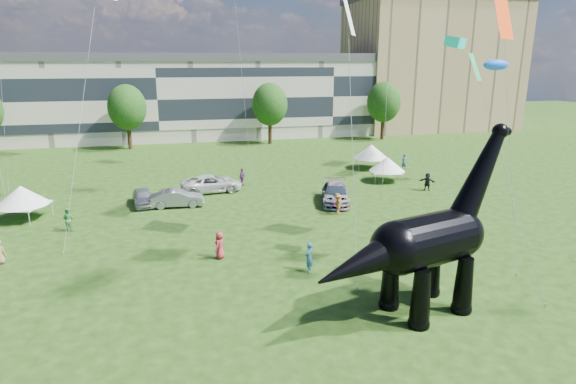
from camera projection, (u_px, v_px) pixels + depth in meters
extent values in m
plane|color=#16330C|center=(328.00, 354.00, 20.46)|extent=(220.00, 220.00, 0.00)
cube|color=beige|center=(158.00, 100.00, 75.28)|extent=(78.00, 11.00, 12.00)
cube|color=tan|center=(429.00, 66.00, 87.40)|extent=(28.00, 18.00, 22.00)
cylinder|color=#382314|center=(130.00, 138.00, 67.12)|extent=(0.56, 0.56, 3.20)
ellipsoid|color=#14380F|center=(127.00, 104.00, 65.86)|extent=(5.20, 5.20, 6.24)
cylinder|color=#382314|center=(270.00, 133.00, 71.54)|extent=(0.56, 0.56, 3.20)
ellipsoid|color=#14380F|center=(270.00, 101.00, 70.29)|extent=(5.20, 5.20, 6.24)
cylinder|color=#382314|center=(382.00, 129.00, 75.53)|extent=(0.56, 0.56, 3.20)
ellipsoid|color=#14380F|center=(384.00, 99.00, 74.28)|extent=(5.20, 5.20, 6.24)
cone|color=black|center=(421.00, 299.00, 22.19)|extent=(1.22, 1.22, 2.86)
sphere|color=black|center=(419.00, 323.00, 22.53)|extent=(1.05, 1.05, 1.05)
cone|color=black|center=(390.00, 281.00, 23.95)|extent=(1.22, 1.22, 2.86)
sphere|color=black|center=(389.00, 304.00, 24.28)|extent=(1.05, 1.05, 1.05)
cone|color=black|center=(464.00, 285.00, 23.55)|extent=(1.22, 1.22, 2.86)
sphere|color=black|center=(461.00, 308.00, 23.88)|extent=(1.05, 1.05, 1.05)
cone|color=black|center=(432.00, 269.00, 25.31)|extent=(1.22, 1.22, 2.86)
sphere|color=black|center=(430.00, 291.00, 25.64)|extent=(1.05, 1.05, 1.05)
cylinder|color=black|center=(429.00, 240.00, 23.10)|extent=(4.56, 3.59, 2.57)
sphere|color=black|center=(397.00, 248.00, 22.15)|extent=(2.57, 2.57, 2.57)
sphere|color=black|center=(458.00, 233.00, 24.05)|extent=(2.48, 2.48, 2.48)
cone|color=black|center=(480.00, 177.00, 23.87)|extent=(3.84, 2.37, 5.04)
sphere|color=black|center=(500.00, 131.00, 23.85)|extent=(0.80, 0.80, 0.80)
cylinder|color=black|center=(504.00, 132.00, 23.99)|extent=(0.76, 0.59, 0.42)
cone|color=black|center=(363.00, 263.00, 21.30)|extent=(5.39, 3.33, 2.80)
imported|color=#B8B8BE|center=(143.00, 197.00, 41.29)|extent=(2.20, 4.30, 1.40)
imported|color=gray|center=(177.00, 198.00, 40.81)|extent=(4.54, 1.75, 1.47)
imported|color=silver|center=(211.00, 184.00, 45.42)|extent=(6.03, 3.32, 1.60)
imported|color=#595960|center=(335.00, 194.00, 41.90)|extent=(3.77, 6.08, 1.64)
cube|color=white|center=(387.00, 171.00, 49.32)|extent=(3.54, 3.54, 0.11)
cone|color=white|center=(387.00, 164.00, 49.12)|extent=(4.48, 4.48, 1.42)
cylinder|color=#999999|center=(375.00, 179.00, 48.25)|extent=(0.06, 0.06, 1.04)
cylinder|color=#999999|center=(402.00, 180.00, 48.10)|extent=(0.06, 0.06, 1.04)
cylinder|color=#999999|center=(372.00, 173.00, 50.81)|extent=(0.06, 0.06, 1.04)
cylinder|color=#999999|center=(398.00, 174.00, 50.66)|extent=(0.06, 0.06, 1.04)
cube|color=silver|center=(371.00, 159.00, 55.17)|extent=(3.88, 3.88, 0.13)
cone|color=silver|center=(371.00, 151.00, 54.95)|extent=(4.92, 4.92, 1.58)
cylinder|color=#999999|center=(359.00, 166.00, 53.96)|extent=(0.06, 0.06, 1.16)
cylinder|color=#999999|center=(385.00, 166.00, 53.85)|extent=(0.06, 0.06, 1.16)
cylinder|color=#999999|center=(357.00, 161.00, 56.80)|extent=(0.06, 0.06, 1.16)
cylinder|color=#999999|center=(382.00, 161.00, 56.69)|extent=(0.06, 0.06, 1.16)
cube|color=white|center=(23.00, 205.00, 37.43)|extent=(3.98, 3.98, 0.12)
cone|color=white|center=(21.00, 195.00, 37.22)|extent=(5.04, 5.04, 1.55)
cylinder|color=#999999|center=(29.00, 219.00, 36.03)|extent=(0.06, 0.06, 1.13)
cylinder|color=#999999|center=(19.00, 206.00, 39.14)|extent=(0.06, 0.06, 1.13)
cylinder|color=#999999|center=(52.00, 208.00, 38.79)|extent=(0.06, 0.06, 1.13)
imported|color=#985D29|center=(337.00, 204.00, 38.73)|extent=(0.77, 1.20, 1.76)
imported|color=#5C2C63|center=(242.00, 177.00, 47.64)|extent=(0.93, 1.08, 1.74)
imported|color=#398E3E|center=(68.00, 219.00, 35.04)|extent=(1.04, 0.97, 1.72)
imported|color=#AB2A36|center=(220.00, 245.00, 30.10)|extent=(0.90, 1.02, 1.75)
imported|color=#275C91|center=(309.00, 257.00, 28.20)|extent=(0.72, 0.79, 1.80)
imported|color=black|center=(427.00, 182.00, 45.91)|extent=(1.54, 1.43, 1.72)
imported|color=#2D5872|center=(404.00, 162.00, 54.66)|extent=(0.75, 0.59, 1.82)
plane|color=#FE430D|center=(503.00, 15.00, 27.18)|extent=(2.70, 2.12, 2.63)
plane|color=white|center=(347.00, 9.00, 27.40)|extent=(2.07, 3.02, 2.85)
cube|color=#0DCBB1|center=(455.00, 42.00, 50.02)|extent=(3.54, 3.57, 1.33)
ellipsoid|color=blue|center=(496.00, 65.00, 47.76)|extent=(2.88, 2.77, 1.08)
plane|color=#18A154|center=(475.00, 67.00, 25.22)|extent=(1.49, 1.50, 1.41)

